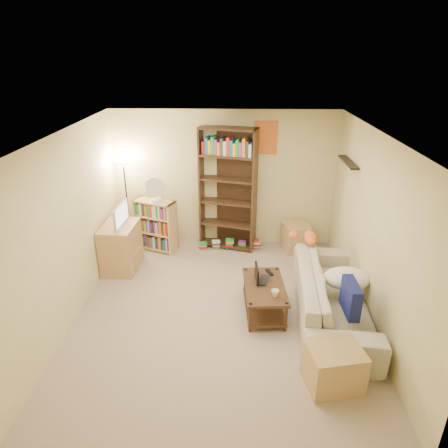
# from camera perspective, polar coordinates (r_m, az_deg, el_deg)

# --- Properties ---
(room) EXTENTS (4.50, 4.54, 2.52)m
(room) POSITION_cam_1_polar(r_m,az_deg,el_deg) (5.05, -0.66, 2.71)
(room) COLOR tan
(room) RESTS_ON ground
(sofa) EXTENTS (2.50, 1.28, 0.69)m
(sofa) POSITION_cam_1_polar(r_m,az_deg,el_deg) (5.74, 15.23, -9.81)
(sofa) COLOR beige
(sofa) RESTS_ON ground
(navy_pillow) EXTENTS (0.15, 0.46, 0.41)m
(navy_pillow) POSITION_cam_1_polar(r_m,az_deg,el_deg) (5.17, 17.65, -10.02)
(navy_pillow) COLOR navy
(navy_pillow) RESTS_ON sofa
(cream_blanket) EXTENTS (0.63, 0.45, 0.27)m
(cream_blanket) POSITION_cam_1_polar(r_m,az_deg,el_deg) (5.69, 17.12, -7.44)
(cream_blanket) COLOR silver
(cream_blanket) RESTS_ON sofa
(tabby_cat) EXTENTS (0.54, 0.22, 0.19)m
(tabby_cat) POSITION_cam_1_polar(r_m,az_deg,el_deg) (6.27, 11.77, -1.83)
(tabby_cat) COLOR orange
(tabby_cat) RESTS_ON sofa
(coffee_table) EXTENTS (0.60, 1.01, 0.44)m
(coffee_table) POSITION_cam_1_polar(r_m,az_deg,el_deg) (5.69, 5.77, -9.99)
(coffee_table) COLOR #49321C
(coffee_table) RESTS_ON ground
(laptop) EXTENTS (0.37, 0.31, 0.02)m
(laptop) POSITION_cam_1_polar(r_m,az_deg,el_deg) (5.70, 6.09, -8.03)
(laptop) COLOR black
(laptop) RESTS_ON coffee_table
(laptop_screen) EXTENTS (0.03, 0.33, 0.22)m
(laptop_screen) POSITION_cam_1_polar(r_m,az_deg,el_deg) (5.62, 4.70, -7.03)
(laptop_screen) COLOR white
(laptop_screen) RESTS_ON laptop
(mug) EXTENTS (0.17, 0.17, 0.10)m
(mug) POSITION_cam_1_polar(r_m,az_deg,el_deg) (5.37, 7.31, -9.78)
(mug) COLOR white
(mug) RESTS_ON coffee_table
(tv_remote) EXTENTS (0.11, 0.18, 0.02)m
(tv_remote) POSITION_cam_1_polar(r_m,az_deg,el_deg) (5.90, 6.50, -6.86)
(tv_remote) COLOR black
(tv_remote) RESTS_ON coffee_table
(tv_stand) EXTENTS (0.57, 0.77, 0.79)m
(tv_stand) POSITION_cam_1_polar(r_m,az_deg,el_deg) (6.90, -14.52, -3.21)
(tv_stand) COLOR tan
(tv_stand) RESTS_ON ground
(television) EXTENTS (0.64, 0.16, 0.37)m
(television) POSITION_cam_1_polar(r_m,az_deg,el_deg) (6.66, -15.02, 1.23)
(television) COLOR black
(television) RESTS_ON tv_stand
(tall_bookshelf) EXTENTS (1.05, 0.57, 2.23)m
(tall_bookshelf) POSITION_cam_1_polar(r_m,az_deg,el_deg) (7.12, 0.55, 5.28)
(tall_bookshelf) COLOR #3E2818
(tall_bookshelf) RESTS_ON ground
(short_bookshelf) EXTENTS (0.80, 0.55, 0.96)m
(short_bookshelf) POSITION_cam_1_polar(r_m,az_deg,el_deg) (7.39, -9.73, -0.17)
(short_bookshelf) COLOR #DDBA6B
(short_bookshelf) RESTS_ON ground
(desk_fan) EXTENTS (0.34, 0.19, 0.45)m
(desk_fan) POSITION_cam_1_polar(r_m,az_deg,el_deg) (7.08, -9.77, 4.95)
(desk_fan) COLOR silver
(desk_fan) RESTS_ON short_bookshelf
(floor_lamp) EXTENTS (0.28, 0.28, 1.67)m
(floor_lamp) POSITION_cam_1_polar(r_m,az_deg,el_deg) (7.28, -13.99, 6.24)
(floor_lamp) COLOR black
(floor_lamp) RESTS_ON ground
(side_table) EXTENTS (0.53, 0.53, 0.51)m
(side_table) POSITION_cam_1_polar(r_m,az_deg,el_deg) (7.45, 10.20, -1.86)
(side_table) COLOR tan
(side_table) RESTS_ON ground
(end_cabinet) EXTENTS (0.67, 0.59, 0.48)m
(end_cabinet) POSITION_cam_1_polar(r_m,az_deg,el_deg) (4.80, 15.36, -19.03)
(end_cabinet) COLOR tan
(end_cabinet) RESTS_ON ground
(book_stacks) EXTENTS (1.15, 0.17, 0.19)m
(book_stacks) POSITION_cam_1_polar(r_m,az_deg,el_deg) (7.45, 0.94, -2.96)
(book_stacks) COLOR red
(book_stacks) RESTS_ON ground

